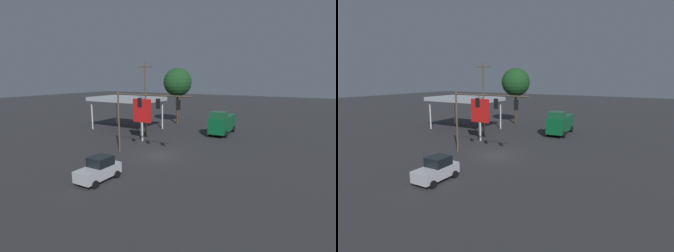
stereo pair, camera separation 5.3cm
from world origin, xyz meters
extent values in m
plane|color=#2D2D30|center=(0.00, 0.00, 0.00)|extent=(200.00, 200.00, 0.00)
cylinder|color=brown|center=(4.62, 0.96, 3.41)|extent=(0.20, 0.20, 6.81)
cylinder|color=brown|center=(0.23, 0.96, 6.51)|extent=(8.79, 0.14, 0.14)
cube|color=black|center=(1.72, 0.96, 5.69)|extent=(0.36, 0.28, 1.00)
sphere|color=#360505|center=(1.72, 0.78, 5.99)|extent=(0.22, 0.22, 0.22)
sphere|color=#392305|center=(1.72, 0.78, 5.69)|extent=(0.22, 0.22, 0.22)
sphere|color=#41FF6B|center=(1.72, 0.78, 5.39)|extent=(0.22, 0.22, 0.22)
cube|color=black|center=(-0.57, 0.96, 5.69)|extent=(0.36, 0.28, 1.00)
sphere|color=#360505|center=(-0.57, 0.78, 5.99)|extent=(0.22, 0.22, 0.22)
sphere|color=#392305|center=(-0.57, 0.78, 5.69)|extent=(0.22, 0.22, 0.22)
sphere|color=#41FF6B|center=(-0.57, 0.78, 5.39)|extent=(0.22, 0.22, 0.22)
cube|color=black|center=(-2.85, 0.96, 5.69)|extent=(0.36, 0.28, 1.00)
sphere|color=#360505|center=(-2.85, 0.78, 5.99)|extent=(0.22, 0.22, 0.22)
sphere|color=#392305|center=(-2.85, 0.78, 5.69)|extent=(0.22, 0.22, 0.22)
sphere|color=#41FF6B|center=(-2.85, 0.78, 5.39)|extent=(0.22, 0.22, 0.22)
cylinder|color=brown|center=(7.03, -7.69, 5.17)|extent=(0.26, 0.26, 10.34)
cube|color=brown|center=(7.03, -7.69, 9.74)|extent=(2.40, 0.14, 0.14)
cube|color=#B2B7BC|center=(12.31, -10.01, 4.91)|extent=(10.93, 7.10, 0.60)
cube|color=red|center=(12.31, -13.58, 4.91)|extent=(10.93, 0.06, 0.36)
cylinder|color=silver|center=(7.44, -12.96, 2.30)|extent=(0.24, 0.24, 4.61)
cylinder|color=silver|center=(17.17, -12.96, 2.30)|extent=(0.24, 0.24, 4.61)
cylinder|color=silver|center=(7.44, -7.06, 2.30)|extent=(0.24, 0.24, 4.61)
cylinder|color=silver|center=(17.17, -7.06, 2.30)|extent=(0.24, 0.24, 4.61)
cylinder|color=silver|center=(5.38, -4.49, 2.78)|extent=(0.24, 0.24, 5.55)
cube|color=red|center=(5.38, -4.49, 4.02)|extent=(2.73, 0.24, 3.06)
cube|color=black|center=(5.38, -4.62, 4.02)|extent=(1.91, 0.04, 1.07)
cube|color=silver|center=(0.42, 8.50, 0.76)|extent=(1.72, 3.81, 0.90)
cube|color=black|center=(0.42, 8.20, 1.59)|extent=(1.57, 1.71, 0.76)
cylinder|color=black|center=(-0.45, 9.73, 0.31)|extent=(0.22, 0.62, 0.62)
cylinder|color=black|center=(1.29, 9.74, 0.31)|extent=(0.22, 0.62, 0.62)
cylinder|color=black|center=(-0.44, 7.26, 0.31)|extent=(0.22, 0.62, 0.62)
cylinder|color=black|center=(1.30, 7.27, 0.31)|extent=(0.22, 0.62, 0.62)
cube|color=#0C592D|center=(-2.37, -13.98, 1.58)|extent=(2.64, 6.91, 2.20)
cube|color=#165431|center=(-2.48, -11.89, 3.13)|extent=(2.20, 1.90, 0.90)
cylinder|color=black|center=(-3.65, -11.83, 0.48)|extent=(0.27, 0.97, 0.96)
cylinder|color=black|center=(-1.31, -11.72, 0.48)|extent=(0.27, 0.97, 0.96)
cylinder|color=black|center=(-3.43, -16.25, 0.48)|extent=(0.27, 0.97, 0.96)
cylinder|color=black|center=(-1.09, -16.13, 0.48)|extent=(0.27, 0.97, 0.96)
cylinder|color=#4C331E|center=(7.47, -18.21, 2.86)|extent=(0.36, 0.36, 5.71)
sphere|color=#19471E|center=(7.47, -18.21, 7.46)|extent=(4.98, 4.98, 4.98)
camera|label=1|loc=(-14.58, 23.07, 8.27)|focal=28.00mm
camera|label=2|loc=(-14.63, 23.04, 8.27)|focal=28.00mm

